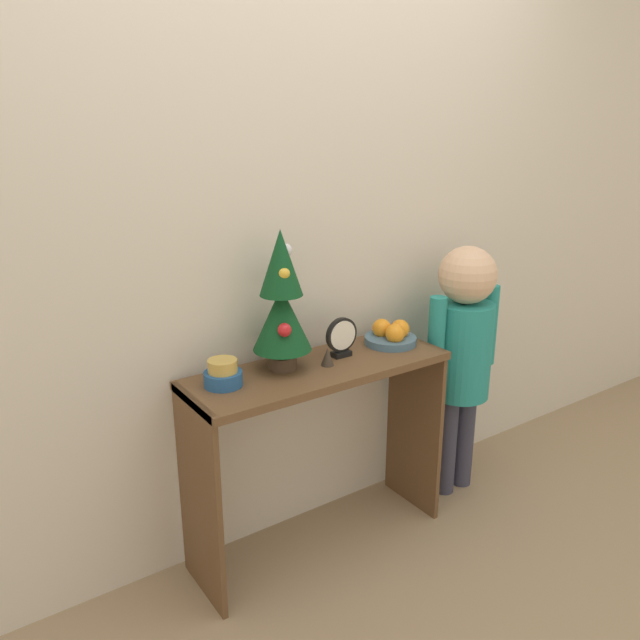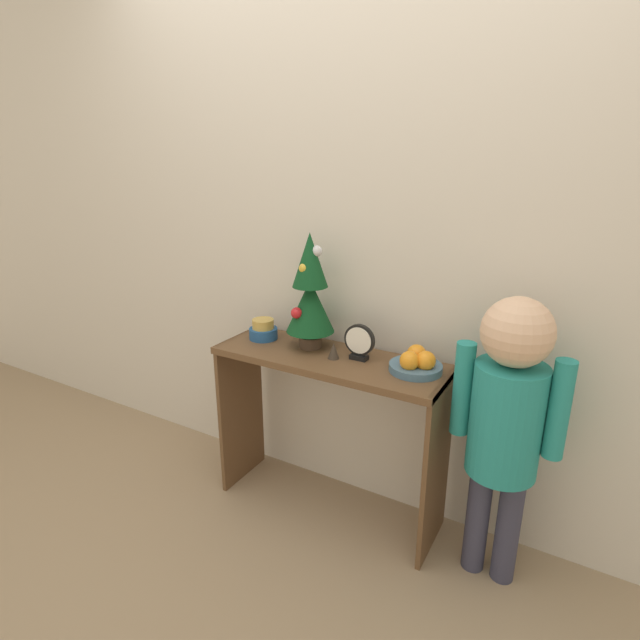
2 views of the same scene
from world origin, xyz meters
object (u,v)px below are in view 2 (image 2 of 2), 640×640
object	(u,v)px
mini_tree	(310,292)
child_figure	(507,411)
desk_clock	(359,342)
fruit_bowl	(416,363)
figurine	(334,351)
singing_bowl	(263,330)

from	to	relation	value
mini_tree	child_figure	xyz separation A→B (m)	(0.85, -0.08, -0.30)
mini_tree	desk_clock	distance (m)	0.30
desk_clock	child_figure	distance (m)	0.62
fruit_bowl	mini_tree	bearing A→B (deg)	177.61
mini_tree	figurine	bearing A→B (deg)	-22.95
fruit_bowl	desk_clock	bearing A→B (deg)	179.92
mini_tree	child_figure	world-z (taller)	mini_tree
child_figure	mini_tree	bearing A→B (deg)	174.93
mini_tree	desk_clock	bearing A→B (deg)	-4.70
figurine	child_figure	xyz separation A→B (m)	(0.70, -0.01, -0.08)
singing_bowl	mini_tree	bearing A→B (deg)	3.63
fruit_bowl	singing_bowl	size ratio (longest dim) A/B	1.59
figurine	fruit_bowl	bearing A→B (deg)	7.21
singing_bowl	desk_clock	world-z (taller)	desk_clock
mini_tree	singing_bowl	world-z (taller)	mini_tree
figurine	child_figure	bearing A→B (deg)	-0.94
fruit_bowl	desk_clock	xyz separation A→B (m)	(-0.25, 0.00, 0.04)
desk_clock	fruit_bowl	bearing A→B (deg)	-0.08
desk_clock	singing_bowl	bearing A→B (deg)	179.43
fruit_bowl	singing_bowl	distance (m)	0.74
mini_tree	fruit_bowl	bearing A→B (deg)	-2.39
desk_clock	figurine	bearing A→B (deg)	-155.44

